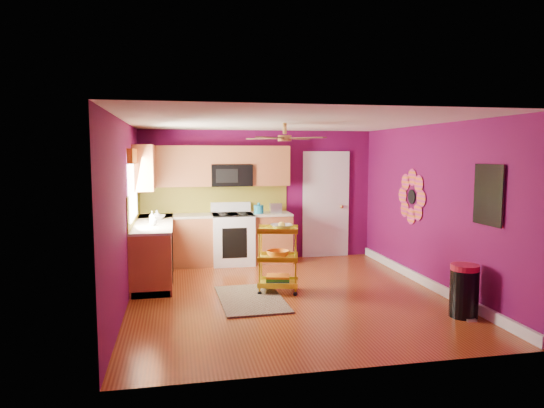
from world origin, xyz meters
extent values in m
plane|color=maroon|center=(0.00, 0.00, 0.00)|extent=(5.00, 5.00, 0.00)
cube|color=#600B46|center=(0.00, 2.50, 1.25)|extent=(4.50, 0.04, 2.50)
cube|color=#600B46|center=(0.00, -2.50, 1.25)|extent=(4.50, 0.04, 2.50)
cube|color=#600B46|center=(-2.25, 0.00, 1.25)|extent=(0.04, 5.00, 2.50)
cube|color=#600B46|center=(2.25, 0.00, 1.25)|extent=(0.04, 5.00, 2.50)
cube|color=silver|center=(0.00, 0.00, 2.50)|extent=(4.50, 5.00, 0.04)
cube|color=white|center=(2.22, 0.00, 0.07)|extent=(0.05, 4.90, 0.14)
cube|color=brown|center=(-1.95, 1.35, 0.45)|extent=(0.60, 2.30, 0.90)
cube|color=brown|center=(-0.85, 2.20, 0.45)|extent=(2.80, 0.60, 0.90)
cube|color=beige|center=(-1.95, 1.35, 0.92)|extent=(0.63, 2.30, 0.04)
cube|color=beige|center=(-0.85, 2.20, 0.92)|extent=(2.80, 0.63, 0.04)
cube|color=black|center=(-1.95, 1.35, 0.05)|extent=(0.54, 2.30, 0.10)
cube|color=black|center=(-0.85, 2.20, 0.05)|extent=(2.80, 0.54, 0.10)
cube|color=white|center=(-0.55, 2.17, 0.46)|extent=(0.76, 0.66, 0.92)
cube|color=black|center=(-0.55, 2.17, 0.93)|extent=(0.76, 0.62, 0.03)
cube|color=white|center=(-0.55, 2.45, 1.04)|extent=(0.76, 0.06, 0.18)
cube|color=black|center=(-0.55, 1.84, 0.45)|extent=(0.45, 0.02, 0.55)
cube|color=brown|center=(-1.59, 2.33, 1.83)|extent=(1.32, 0.33, 0.75)
cube|color=brown|center=(0.19, 2.33, 1.83)|extent=(0.72, 0.33, 0.75)
cube|color=brown|center=(-0.55, 2.33, 2.03)|extent=(0.76, 0.33, 0.34)
cube|color=brown|center=(-2.08, 1.85, 1.83)|extent=(0.33, 1.30, 0.75)
cube|color=black|center=(-0.55, 2.30, 1.65)|extent=(0.76, 0.38, 0.40)
cube|color=olive|center=(-0.85, 2.49, 1.20)|extent=(2.80, 0.01, 0.51)
cube|color=olive|center=(-2.24, 1.35, 1.20)|extent=(0.01, 2.30, 0.51)
cube|color=white|center=(-2.23, 1.05, 1.55)|extent=(0.03, 1.20, 1.00)
cube|color=orange|center=(-2.20, 1.05, 2.02)|extent=(0.08, 1.35, 0.22)
cube|color=white|center=(1.35, 2.48, 1.02)|extent=(0.85, 0.04, 2.05)
cube|color=white|center=(1.35, 2.46, 1.02)|extent=(0.95, 0.02, 2.15)
sphere|color=#BF8C3F|center=(1.67, 2.42, 1.00)|extent=(0.07, 0.07, 0.07)
cylinder|color=black|center=(2.23, 0.60, 1.35)|extent=(0.01, 0.24, 0.24)
cube|color=#1BA9B3|center=(2.23, -1.40, 1.55)|extent=(0.03, 0.52, 0.72)
cube|color=black|center=(2.21, -1.40, 1.55)|extent=(0.01, 0.56, 0.76)
cylinder|color=#BF8C3F|center=(0.00, 0.20, 2.42)|extent=(0.06, 0.06, 0.16)
cylinder|color=#BF8C3F|center=(0.00, 0.20, 2.28)|extent=(0.20, 0.20, 0.08)
cube|color=#4C2D19|center=(0.27, 0.47, 2.28)|extent=(0.47, 0.47, 0.01)
cube|color=#4C2D19|center=(-0.27, 0.47, 2.28)|extent=(0.47, 0.47, 0.01)
cube|color=#4C2D19|center=(-0.27, -0.07, 2.28)|extent=(0.47, 0.47, 0.01)
cube|color=#4C2D19|center=(0.27, -0.07, 2.28)|extent=(0.47, 0.47, 0.01)
cube|color=black|center=(-0.56, -0.13, 0.01)|extent=(0.92, 1.46, 0.02)
cylinder|color=yellow|center=(-0.40, 0.06, 0.50)|extent=(0.03, 0.03, 0.91)
cylinder|color=yellow|center=(0.10, -0.07, 0.50)|extent=(0.03, 0.03, 0.91)
cylinder|color=yellow|center=(-0.31, 0.41, 0.50)|extent=(0.03, 0.03, 0.91)
cylinder|color=yellow|center=(0.19, 0.28, 0.50)|extent=(0.03, 0.03, 0.91)
sphere|color=black|center=(-0.40, 0.06, 0.03)|extent=(0.06, 0.06, 0.06)
sphere|color=black|center=(0.10, -0.07, 0.03)|extent=(0.06, 0.06, 0.06)
sphere|color=black|center=(-0.31, 0.41, 0.03)|extent=(0.06, 0.06, 0.06)
sphere|color=black|center=(0.19, 0.28, 0.03)|extent=(0.06, 0.06, 0.06)
cube|color=yellow|center=(-0.11, 0.17, 0.93)|extent=(0.67, 0.56, 0.03)
cube|color=yellow|center=(-0.11, 0.17, 0.51)|extent=(0.67, 0.56, 0.03)
cube|color=yellow|center=(-0.11, 0.17, 0.13)|extent=(0.67, 0.56, 0.03)
imported|color=beige|center=(-0.05, 0.15, 0.98)|extent=(0.39, 0.39, 0.08)
sphere|color=yellow|center=(-0.05, 0.15, 1.01)|extent=(0.11, 0.11, 0.11)
imported|color=orange|center=(-0.11, 0.17, 0.58)|extent=(0.40, 0.40, 0.10)
cube|color=navy|center=(-0.11, 0.17, 0.17)|extent=(0.39, 0.33, 0.04)
cube|color=#267233|center=(-0.11, 0.17, 0.21)|extent=(0.39, 0.33, 0.04)
cube|color=orange|center=(-0.11, 0.17, 0.24)|extent=(0.39, 0.33, 0.03)
cylinder|color=black|center=(1.97, -1.36, 0.30)|extent=(0.38, 0.38, 0.60)
cylinder|color=#A8182F|center=(1.97, -1.36, 0.64)|extent=(0.35, 0.35, 0.07)
cube|color=beige|center=(1.97, -1.53, 0.02)|extent=(0.13, 0.07, 0.03)
cylinder|color=#137595|center=(-0.06, 2.13, 1.02)|extent=(0.18, 0.18, 0.16)
sphere|color=#137595|center=(-0.06, 2.13, 1.12)|extent=(0.06, 0.06, 0.06)
cube|color=beige|center=(0.27, 2.18, 1.03)|extent=(0.22, 0.15, 0.18)
imported|color=#EA3F72|center=(-1.95, 1.21, 1.04)|extent=(0.09, 0.09, 0.20)
imported|color=white|center=(-1.90, 1.70, 1.02)|extent=(0.12, 0.12, 0.16)
imported|color=white|center=(-1.89, 1.73, 0.97)|extent=(0.27, 0.27, 0.07)
imported|color=white|center=(-1.93, 0.97, 0.98)|extent=(0.11, 0.11, 0.09)
camera|label=1|loc=(-1.56, -6.73, 2.06)|focal=32.00mm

